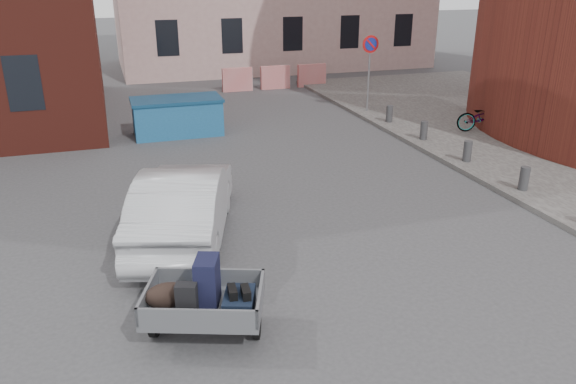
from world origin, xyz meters
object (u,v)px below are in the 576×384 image
object	(u,v)px
silver_car	(184,204)
trailer	(203,299)
bicycle	(485,117)
dumpster	(177,116)

from	to	relation	value
silver_car	trailer	bearing A→B (deg)	102.79
trailer	bicycle	world-z (taller)	trailer
bicycle	silver_car	bearing A→B (deg)	129.70
trailer	dumpster	xyz separation A→B (m)	(1.08, 10.77, -0.02)
trailer	bicycle	bearing A→B (deg)	57.05
trailer	dumpster	distance (m)	10.82
dumpster	silver_car	distance (m)	7.57
dumpster	silver_car	xyz separation A→B (m)	(-0.87, -7.52, 0.13)
silver_car	bicycle	xyz separation A→B (m)	(10.03, 4.50, -0.13)
silver_car	bicycle	bearing A→B (deg)	-139.39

